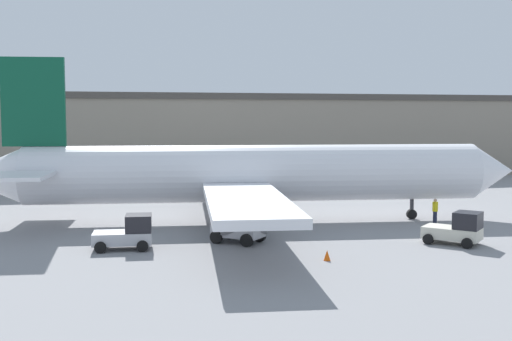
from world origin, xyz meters
The scene contains 8 objects.
ground_plane centered at (0.00, 0.00, 0.00)m, with size 400.00×400.00×0.00m, color gray.
terminal_building centered at (3.21, 33.89, 4.91)m, with size 99.20×17.84×9.81m.
airplane centered at (-0.93, 0.14, 3.37)m, with size 39.01×34.00×11.31m.
ground_crew_worker centered at (11.88, -3.68, 0.92)m, with size 0.38×0.38×1.72m.
baggage_tug centered at (9.25, -10.53, 0.90)m, with size 3.39×3.50×1.95m.
belt_loader_truck centered at (-2.74, -6.89, 1.00)m, with size 3.30×3.25×2.10m.
pushback_tug centered at (-9.28, -6.85, 0.90)m, with size 3.42×2.38×1.94m.
safety_cone_near centered at (0.48, -12.38, 0.28)m, with size 0.36×0.36×0.55m.
Camera 1 is at (-11.55, -42.92, 7.59)m, focal length 45.00 mm.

